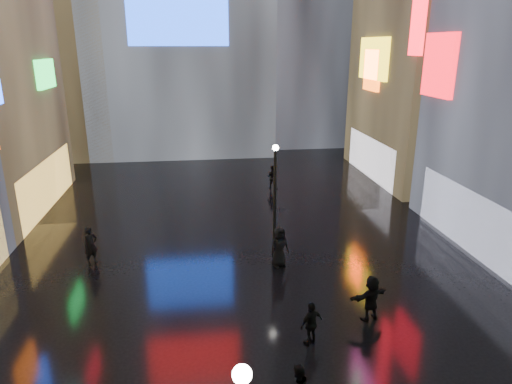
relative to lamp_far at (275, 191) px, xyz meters
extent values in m
plane|color=black|center=(-1.74, 1.65, -2.94)|extent=(140.00, 140.00, 0.00)
cube|color=#FFC659|center=(-12.84, 7.65, -1.44)|extent=(0.20, 10.00, 3.00)
cube|color=#18E046|center=(-12.59, 9.47, 4.97)|extent=(0.25, 3.00, 1.71)
cube|color=white|center=(9.36, -1.35, -1.44)|extent=(0.20, 9.00, 3.00)
cube|color=#F90C18|center=(9.11, 2.77, 5.64)|extent=(0.25, 2.99, 3.26)
cube|color=white|center=(9.36, 11.65, -1.44)|extent=(0.20, 9.00, 3.00)
cube|color=yellow|center=(9.11, 11.97, 5.71)|extent=(0.25, 4.92, 2.91)
cube|color=#F9520C|center=(9.11, 12.09, 4.90)|extent=(0.25, 2.63, 2.87)
cube|color=#194CFF|center=(-4.74, 18.55, 9.06)|extent=(8.00, 0.20, 5.00)
cube|color=black|center=(-15.74, 23.65, 10.06)|extent=(10.00, 10.00, 26.00)
sphere|color=white|center=(-3.08, -15.01, 2.11)|extent=(0.30, 0.30, 0.30)
cylinder|color=black|center=(0.00, 0.00, -0.44)|extent=(0.16, 0.16, 5.00)
sphere|color=white|center=(0.00, 0.00, 2.11)|extent=(0.30, 0.30, 0.30)
imported|color=black|center=(-0.07, -7.76, -2.16)|extent=(0.99, 0.78, 1.57)
imported|color=black|center=(-0.11, -1.99, -2.01)|extent=(1.06, 0.86, 1.87)
imported|color=black|center=(2.43, -6.62, -2.08)|extent=(1.69, 1.02, 1.74)
imported|color=black|center=(-8.61, -0.63, -2.06)|extent=(0.77, 0.74, 1.77)
imported|color=black|center=(1.50, 9.62, -2.12)|extent=(1.01, 0.96, 1.65)
imported|color=black|center=(-0.11, -1.99, -0.60)|extent=(1.13, 1.14, 0.94)
camera|label=1|loc=(-3.58, -20.47, 6.67)|focal=32.00mm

